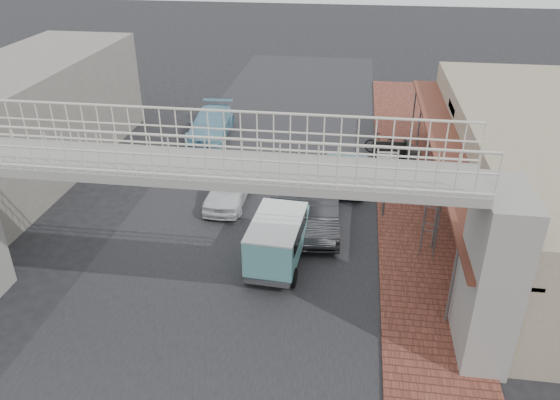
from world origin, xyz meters
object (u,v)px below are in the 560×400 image
(angkot_van, at_px, (278,235))
(motorcycle_far, at_px, (383,144))
(motorcycle_near, at_px, (400,163))
(angkot_curb, at_px, (345,170))
(street_clock, at_px, (434,200))
(angkot_far, at_px, (211,124))
(dark_sedan, at_px, (318,212))
(white_hatchback, at_px, (229,188))
(arrow_sign, at_px, (410,155))

(angkot_van, relative_size, motorcycle_far, 2.03)
(motorcycle_far, bearing_deg, angkot_van, 177.92)
(angkot_van, bearing_deg, motorcycle_near, 64.28)
(angkot_curb, bearing_deg, motorcycle_near, -148.88)
(angkot_curb, bearing_deg, street_clock, 122.84)
(angkot_far, bearing_deg, motorcycle_near, -21.99)
(motorcycle_far, bearing_deg, angkot_far, 99.85)
(dark_sedan, relative_size, angkot_far, 0.86)
(motorcycle_far, bearing_deg, angkot_curb, 170.11)
(dark_sedan, xyz_separation_m, angkot_curb, (0.85, 4.21, -0.10))
(angkot_far, distance_m, motorcycle_far, 9.27)
(white_hatchback, xyz_separation_m, angkot_curb, (4.74, 2.56, -0.06))
(angkot_van, bearing_deg, white_hatchback, 126.49)
(dark_sedan, relative_size, angkot_van, 1.13)
(angkot_far, relative_size, arrow_sign, 1.52)
(angkot_van, relative_size, street_clock, 1.44)
(motorcycle_near, bearing_deg, angkot_far, 46.41)
(white_hatchback, distance_m, motorcycle_near, 8.24)
(angkot_van, distance_m, motorcycle_far, 10.70)
(angkot_curb, xyz_separation_m, angkot_far, (-7.39, 4.66, 0.12))
(dark_sedan, relative_size, angkot_curb, 0.98)
(angkot_far, relative_size, street_clock, 1.89)
(white_hatchback, bearing_deg, angkot_van, -56.98)
(angkot_van, xyz_separation_m, arrow_sign, (4.51, 3.81, 1.60))
(dark_sedan, distance_m, motorcycle_far, 7.88)
(angkot_curb, xyz_separation_m, motorcycle_far, (1.76, 3.22, 0.06))
(dark_sedan, distance_m, street_clock, 4.52)
(white_hatchback, xyz_separation_m, motorcycle_far, (6.50, 5.78, -0.00))
(white_hatchback, distance_m, arrow_sign, 7.51)
(dark_sedan, distance_m, arrow_sign, 4.10)
(angkot_far, bearing_deg, angkot_van, -68.29)
(motorcycle_far, distance_m, street_clock, 9.10)
(white_hatchback, xyz_separation_m, angkot_far, (-2.66, 7.22, 0.06))
(dark_sedan, xyz_separation_m, street_clock, (3.99, -1.42, 1.58))
(dark_sedan, bearing_deg, angkot_van, -120.62)
(angkot_curb, bearing_deg, angkot_far, -28.50)
(motorcycle_near, bearing_deg, dark_sedan, 123.51)
(motorcycle_near, distance_m, street_clock, 7.19)
(dark_sedan, height_order, angkot_far, angkot_far)
(angkot_far, height_order, angkot_van, angkot_van)
(dark_sedan, height_order, street_clock, street_clock)
(white_hatchback, bearing_deg, dark_sedan, -22.65)
(dark_sedan, xyz_separation_m, angkot_van, (-1.19, -2.55, 0.44))
(angkot_far, bearing_deg, motorcycle_far, -12.31)
(motorcycle_near, relative_size, arrow_sign, 0.48)
(dark_sedan, xyz_separation_m, motorcycle_far, (2.61, 7.43, -0.04))
(white_hatchback, height_order, motorcycle_far, white_hatchback)
(white_hatchback, relative_size, angkot_far, 0.78)
(angkot_curb, height_order, arrow_sign, arrow_sign)
(white_hatchback, xyz_separation_m, angkot_van, (2.69, -4.20, 0.49))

